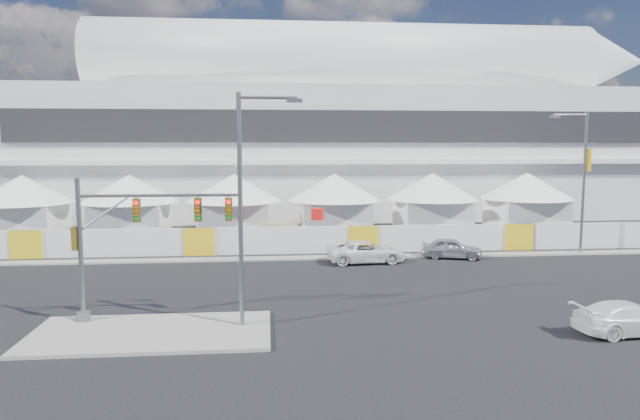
{
  "coord_description": "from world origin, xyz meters",
  "views": [
    {
      "loc": [
        -1.06,
        -26.86,
        7.96
      ],
      "look_at": [
        2.37,
        10.0,
        3.73
      ],
      "focal_mm": 32.0,
      "sensor_mm": 36.0,
      "label": 1
    }
  ],
  "objects": [
    {
      "name": "pickup_near",
      "position": [
        14.13,
        -4.77,
        0.69
      ],
      "size": [
        2.32,
        4.88,
        1.37
      ],
      "primitive_type": "imported",
      "rotation": [
        0.0,
        0.0,
        1.66
      ],
      "color": "white",
      "rests_on": "ground"
    },
    {
      "name": "streetlight_median",
      "position": [
        -1.95,
        -2.48,
        5.9
      ],
      "size": [
        2.77,
        0.28,
        10.01
      ],
      "color": "gray",
      "rests_on": "median_island"
    },
    {
      "name": "streetlight_curb",
      "position": [
        21.62,
        12.5,
        6.0
      ],
      "size": [
        3.06,
        0.69,
        10.34
      ],
      "color": "slate",
      "rests_on": "ground"
    },
    {
      "name": "traffic_mast",
      "position": [
        -7.55,
        -1.23,
        3.7
      ],
      "size": [
        7.47,
        0.62,
        6.39
      ],
      "color": "slate",
      "rests_on": "median_island"
    },
    {
      "name": "ground",
      "position": [
        0.0,
        0.0,
        0.0
      ],
      "size": [
        160.0,
        160.0,
        0.0
      ],
      "primitive_type": "plane",
      "color": "black",
      "rests_on": "ground"
    },
    {
      "name": "boom_lift",
      "position": [
        -0.62,
        17.38,
        0.86
      ],
      "size": [
        6.52,
        2.5,
        3.19
      ],
      "rotation": [
        0.0,
        0.0,
        -0.38
      ],
      "color": "red",
      "rests_on": "ground"
    },
    {
      "name": "median_island",
      "position": [
        -6.0,
        -3.0,
        0.07
      ],
      "size": [
        10.0,
        5.0,
        0.15
      ],
      "primitive_type": "cube",
      "color": "gray",
      "rests_on": "ground"
    },
    {
      "name": "lot_car_c",
      "position": [
        -11.4,
        17.76,
        0.7
      ],
      "size": [
        3.29,
        5.2,
        1.4
      ],
      "primitive_type": "imported",
      "rotation": [
        0.0,
        0.0,
        1.28
      ],
      "color": "#A6A5AA",
      "rests_on": "ground"
    },
    {
      "name": "pickup_curb",
      "position": [
        5.61,
        10.86,
        0.74
      ],
      "size": [
        2.79,
        5.46,
        1.47
      ],
      "primitive_type": "imported",
      "rotation": [
        0.0,
        0.0,
        1.64
      ],
      "color": "white",
      "rests_on": "ground"
    },
    {
      "name": "tent_row",
      "position": [
        0.5,
        24.0,
        3.15
      ],
      "size": [
        53.4,
        8.4,
        5.4
      ],
      "color": "white",
      "rests_on": "ground"
    },
    {
      "name": "lot_car_b",
      "position": [
        25.23,
        18.83,
        0.7
      ],
      "size": [
        2.24,
        4.31,
        1.4
      ],
      "primitive_type": "imported",
      "rotation": [
        0.0,
        0.0,
        1.42
      ],
      "color": "black",
      "rests_on": "ground"
    },
    {
      "name": "sedan_silver",
      "position": [
        11.88,
        11.74,
        0.72
      ],
      "size": [
        2.78,
        4.51,
        1.43
      ],
      "primitive_type": "imported",
      "rotation": [
        0.0,
        0.0,
        1.29
      ],
      "color": "#BAB9BE",
      "rests_on": "ground"
    },
    {
      "name": "hoarding_fence",
      "position": [
        6.0,
        14.5,
        1.0
      ],
      "size": [
        70.0,
        0.25,
        2.0
      ],
      "primitive_type": "cube",
      "color": "white",
      "rests_on": "ground"
    },
    {
      "name": "lot_car_a",
      "position": [
        18.73,
        18.59,
        0.8
      ],
      "size": [
        3.28,
        5.12,
        1.59
      ],
      "primitive_type": "imported",
      "rotation": [
        0.0,
        0.0,
        1.21
      ],
      "color": "white",
      "rests_on": "ground"
    },
    {
      "name": "far_curb",
      "position": [
        20.0,
        12.5,
        0.06
      ],
      "size": [
        80.0,
        1.2,
        0.12
      ],
      "primitive_type": "cube",
      "color": "gray",
      "rests_on": "ground"
    },
    {
      "name": "stadium",
      "position": [
        8.71,
        41.5,
        9.45
      ],
      "size": [
        80.0,
        24.8,
        21.98
      ],
      "color": "silver",
      "rests_on": "ground"
    }
  ]
}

